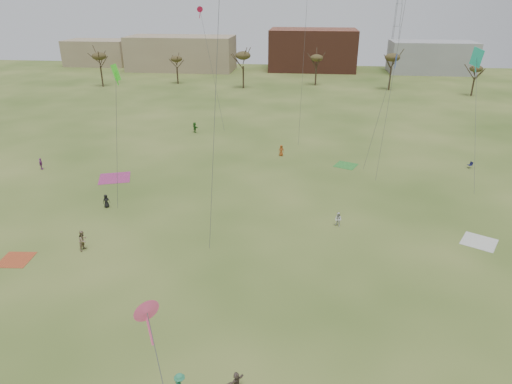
# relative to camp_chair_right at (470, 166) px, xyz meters

# --- Properties ---
(ground) EXTENTS (260.00, 260.00, 0.00)m
(ground) POSITION_rel_camp_chair_right_xyz_m (-26.60, -35.70, -0.26)
(ground) COLOR #335019
(ground) RESTS_ON ground
(spectator_fore_b) EXTENTS (0.91, 1.08, 1.96)m
(spectator_fore_b) POSITION_rel_camp_chair_right_xyz_m (-42.34, -26.32, 0.72)
(spectator_fore_b) COLOR #897457
(spectator_fore_b) RESTS_ON ground
(spectator_fore_c) EXTENTS (1.14, 1.19, 1.35)m
(spectator_fore_c) POSITION_rel_camp_chair_right_xyz_m (-25.80, -40.66, 0.41)
(spectator_fore_c) COLOR brown
(spectator_fore_c) RESTS_ON ground
(flyer_mid_a) EXTENTS (0.88, 0.86, 1.52)m
(flyer_mid_a) POSITION_rel_camp_chair_right_xyz_m (-44.04, -17.44, 0.50)
(flyer_mid_a) COLOR black
(flyer_mid_a) RESTS_ON ground
(spectator_mid_d) EXTENTS (0.60, 0.99, 1.58)m
(spectator_mid_d) POSITION_rel_camp_chair_right_xyz_m (-57.71, -7.20, 0.53)
(spectator_mid_d) COLOR #943E93
(spectator_mid_d) RESTS_ON ground
(spectator_mid_e) EXTENTS (0.94, 0.91, 1.52)m
(spectator_mid_e) POSITION_rel_camp_chair_right_xyz_m (-18.71, -18.97, 0.50)
(spectator_mid_e) COLOR silver
(spectator_mid_e) RESTS_ON ground
(flyer_far_a) EXTENTS (1.50, 1.56, 1.77)m
(flyer_far_a) POSITION_rel_camp_chair_right_xyz_m (-41.30, 12.45, 0.63)
(flyer_far_a) COLOR #286421
(flyer_far_a) RESTS_ON ground
(flyer_far_b) EXTENTS (0.93, 0.77, 1.62)m
(flyer_far_b) POSITION_rel_camp_chair_right_xyz_m (-25.87, 2.09, 0.55)
(flyer_far_b) COLOR #A44C1C
(flyer_far_b) RESTS_ON ground
(blanket_red) EXTENTS (2.87, 2.87, 0.03)m
(blanket_red) POSITION_rel_camp_chair_right_xyz_m (-47.65, -28.73, -0.26)
(blanket_red) COLOR #BC4B25
(blanket_red) RESTS_ON ground
(blanket_cream) EXTENTS (4.03, 4.03, 0.03)m
(blanket_cream) POSITION_rel_camp_chair_right_xyz_m (-5.40, -20.66, -0.26)
(blanket_cream) COLOR silver
(blanket_cream) RESTS_ON ground
(blanket_plum) EXTENTS (4.91, 4.91, 0.03)m
(blanket_plum) POSITION_rel_camp_chair_right_xyz_m (-46.66, -9.09, -0.26)
(blanket_plum) COLOR #A43270
(blanket_plum) RESTS_ON ground
(blanket_olive) EXTENTS (3.68, 3.68, 0.03)m
(blanket_olive) POSITION_rel_camp_chair_right_xyz_m (-16.70, -0.94, -0.26)
(blanket_olive) COLOR #348D33
(blanket_olive) RESTS_ON ground
(camp_chair_right) EXTENTS (0.71, 0.69, 0.87)m
(camp_chair_right) POSITION_rel_camp_chair_right_xyz_m (0.00, 0.00, 0.00)
(camp_chair_right) COLOR #141437
(camp_chair_right) RESTS_ON ground
(kites_aloft) EXTENTS (52.97, 59.42, 27.83)m
(kites_aloft) POSITION_rel_camp_chair_right_xyz_m (-25.10, -15.87, 20.73)
(kites_aloft) COLOR red
(kites_aloft) RESTS_ON ground
(tree_line) EXTENTS (117.44, 49.32, 8.91)m
(tree_line) POSITION_rel_camp_chair_right_xyz_m (-29.44, 43.43, 6.83)
(tree_line) COLOR #3A2B1E
(tree_line) RESTS_ON ground
(building_tan) EXTENTS (32.00, 14.00, 10.00)m
(building_tan) POSITION_rel_camp_chair_right_xyz_m (-61.60, 79.30, 4.74)
(building_tan) COLOR #937F60
(building_tan) RESTS_ON ground
(building_brick) EXTENTS (26.00, 16.00, 12.00)m
(building_brick) POSITION_rel_camp_chair_right_xyz_m (-21.60, 84.30, 5.74)
(building_brick) COLOR brown
(building_brick) RESTS_ON ground
(building_grey) EXTENTS (24.00, 12.00, 9.00)m
(building_grey) POSITION_rel_camp_chair_right_xyz_m (13.40, 82.30, 4.24)
(building_grey) COLOR gray
(building_grey) RESTS_ON ground
(building_tan_west) EXTENTS (20.00, 12.00, 8.00)m
(building_tan_west) POSITION_rel_camp_chair_right_xyz_m (-91.60, 86.30, 3.74)
(building_tan_west) COLOR #937F60
(building_tan_west) RESTS_ON ground
(radio_tower) EXTENTS (1.51, 1.72, 41.00)m
(radio_tower) POSITION_rel_camp_chair_right_xyz_m (3.40, 89.30, 18.95)
(radio_tower) COLOR #9EA3A8
(radio_tower) RESTS_ON ground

